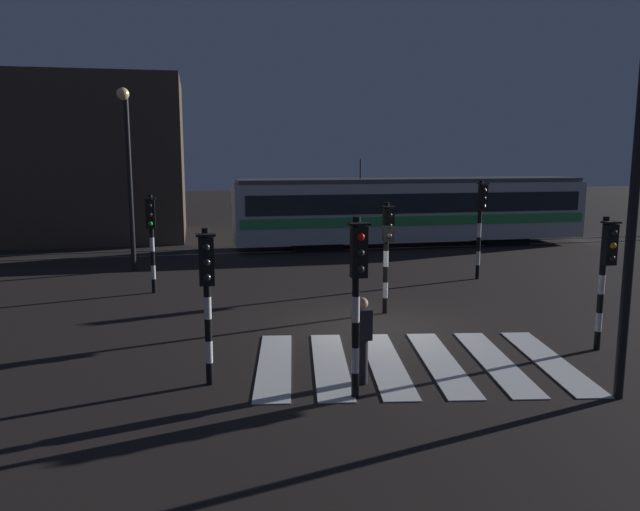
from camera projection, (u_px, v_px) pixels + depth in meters
ground_plane at (375, 326)px, 15.96m from camera, size 120.00×120.00×0.00m
rail_near at (296, 251)px, 28.12m from camera, size 80.00×0.12×0.03m
rail_far at (291, 247)px, 29.50m from camera, size 80.00×0.12×0.03m
crosswalk_zebra at (413, 363)px, 13.17m from camera, size 7.17×5.15×0.02m
traffic_light_corner_near_right at (606, 264)px, 13.65m from camera, size 0.36×0.42×3.04m
traffic_light_corner_far_right at (481, 215)px, 21.57m from camera, size 0.36×0.42×3.49m
traffic_light_median_centre at (387, 241)px, 16.86m from camera, size 0.36×0.42×3.10m
traffic_light_corner_near_left at (207, 284)px, 11.55m from camera, size 0.36×0.42×3.05m
traffic_light_corner_far_left at (151, 229)px, 19.39m from camera, size 0.36×0.42×3.14m
traffic_light_kerb_mid_left at (357, 281)px, 10.88m from camera, size 0.36×0.42×3.32m
street_lamp_trackside_left at (128, 157)px, 22.67m from camera, size 0.44×1.21×6.70m
tram at (411, 210)px, 29.65m from camera, size 17.12×2.58×4.15m
pedestrian_waiting_at_kerb at (362, 340)px, 11.88m from camera, size 0.36×0.24×1.71m
building_backdrop at (37, 159)px, 31.84m from camera, size 14.70×8.00×8.22m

